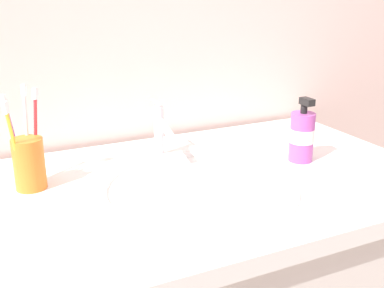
{
  "coord_description": "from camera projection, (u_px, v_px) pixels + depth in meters",
  "views": [
    {
      "loc": [
        -0.38,
        -0.86,
        1.28
      ],
      "look_at": [
        0.02,
        -0.01,
        0.96
      ],
      "focal_mm": 44.0,
      "sensor_mm": 36.0,
      "label": 1
    }
  ],
  "objects": [
    {
      "name": "faucet",
      "position": [
        161.0,
        130.0,
        1.14
      ],
      "size": [
        0.02,
        0.15,
        0.14
      ],
      "color": "silver",
      "rests_on": "sink_basin"
    },
    {
      "name": "soap_dispenser",
      "position": [
        301.0,
        135.0,
        1.13
      ],
      "size": [
        0.06,
        0.06,
        0.16
      ],
      "color": "#B24CA5",
      "rests_on": "vanity_counter"
    },
    {
      "name": "toothbrush_purple",
      "position": [
        13.0,
        134.0,
        0.97
      ],
      "size": [
        0.04,
        0.04,
        0.19
      ],
      "color": "purple",
      "rests_on": "toothbrush_cup"
    },
    {
      "name": "sink_basin",
      "position": [
        198.0,
        204.0,
        1.0
      ],
      "size": [
        0.43,
        0.43,
        0.11
      ],
      "color": "white",
      "rests_on": "vanity_counter"
    },
    {
      "name": "toothbrush_yellow",
      "position": [
        13.0,
        141.0,
        0.93
      ],
      "size": [
        0.03,
        0.04,
        0.19
      ],
      "color": "yellow",
      "rests_on": "toothbrush_cup"
    },
    {
      "name": "toothbrush_white",
      "position": [
        27.0,
        128.0,
        0.98
      ],
      "size": [
        0.02,
        0.03,
        0.21
      ],
      "color": "white",
      "rests_on": "toothbrush_cup"
    },
    {
      "name": "toothbrush_cup",
      "position": [
        29.0,
        164.0,
        0.98
      ],
      "size": [
        0.06,
        0.06,
        0.11
      ],
      "primitive_type": "cylinder",
      "color": "orange",
      "rests_on": "vanity_counter"
    },
    {
      "name": "toothbrush_red",
      "position": [
        36.0,
        130.0,
        0.98
      ],
      "size": [
        0.03,
        0.04,
        0.2
      ],
      "color": "red",
      "rests_on": "toothbrush_cup"
    },
    {
      "name": "tiled_wall_back",
      "position": [
        124.0,
        16.0,
        1.22
      ],
      "size": [
        2.34,
        0.04,
        2.4
      ],
      "primitive_type": "cube",
      "color": "beige",
      "rests_on": "ground"
    }
  ]
}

